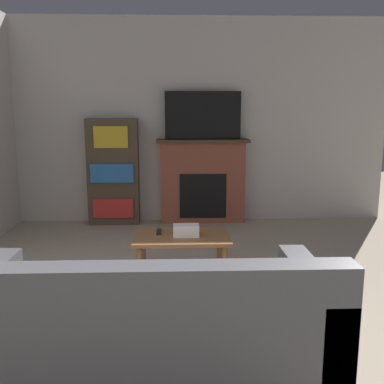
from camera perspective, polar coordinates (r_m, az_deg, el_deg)
name	(u,v)px	position (r m, az deg, el deg)	size (l,w,h in m)	color
wall_back	(184,122)	(6.09, -1.06, 8.94)	(5.48, 0.06, 2.70)	beige
fireplace	(203,181)	(6.04, 1.35, 1.43)	(1.23, 0.28, 1.12)	brown
tv	(203,115)	(5.94, 1.40, 9.70)	(0.99, 0.03, 0.62)	black
couch	(147,342)	(2.58, -5.74, -18.41)	(1.95, 0.93, 0.86)	#4C4C51
coffee_table	(182,243)	(3.90, -1.32, -6.50)	(0.82, 0.54, 0.46)	brown
tissue_box	(186,230)	(3.84, -0.76, -4.91)	(0.22, 0.12, 0.10)	white
remote_control	(159,232)	(3.96, -4.23, -5.05)	(0.04, 0.15, 0.02)	black
bookshelf	(113,172)	(6.04, -9.95, 2.55)	(0.67, 0.29, 1.40)	#4C3D2D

